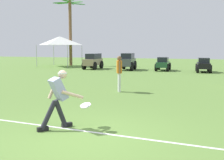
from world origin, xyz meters
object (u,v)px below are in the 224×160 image
Objects in this scene: parked_car_slot_c at (163,64)px; event_tent at (60,41)px; frisbee_thrower at (58,96)px; teammate_midfield at (119,70)px; parked_car_slot_a at (93,61)px; frisbee_in_flight at (86,105)px; parked_car_slot_d at (203,65)px; palm_tree_far_left at (70,25)px; parked_car_slot_b at (128,61)px.

event_tent is at bearing 168.98° from parked_car_slot_c.
event_tent reaches higher than frisbee_thrower.
teammate_midfield reaches higher than parked_car_slot_a.
parked_car_slot_a is at bearing 110.83° from frisbee_in_flight.
frisbee_thrower is 0.72m from frisbee_in_flight.
parked_car_slot_d is (2.87, 16.26, 0.04)m from frisbee_in_flight.
teammate_midfield is at bearing 97.23° from frisbee_in_flight.
teammate_midfield is at bearing 91.34° from frisbee_thrower.
event_tent is (-10.12, 19.12, 1.72)m from frisbee_thrower.
parked_car_slot_c is 3.16m from parked_car_slot_d.
frisbee_in_flight is at bearing -63.15° from palm_tree_far_left.
teammate_midfield is at bearing -77.42° from parked_car_slot_b.
teammate_midfield is (-0.13, 5.70, 0.15)m from frisbee_thrower.
event_tent reaches higher than frisbee_in_flight.
parked_car_slot_b is (-2.49, 11.14, -0.20)m from teammate_midfield.
parked_car_slot_a reaches higher than frisbee_in_flight.
palm_tree_far_left is (-13.02, 3.79, 3.60)m from parked_car_slot_d.
parked_car_slot_a is 0.70× the size of event_tent.
parked_car_slot_a is 1.00× the size of parked_car_slot_b.
parked_car_slot_a is (-6.32, 16.61, 0.20)m from frisbee_in_flight.
event_tent reaches higher than parked_car_slot_b.
palm_tree_far_left is (-9.48, 14.73, 3.22)m from teammate_midfield.
teammate_midfield is 0.23× the size of palm_tree_far_left.
parked_car_slot_a is at bearing -179.03° from parked_car_slot_c.
frisbee_thrower is 5.70m from teammate_midfield.
parked_car_slot_a is (-5.64, 11.29, -0.22)m from teammate_midfield.
parked_car_slot_a is at bearing 108.78° from frisbee_thrower.
parked_car_slot_c is at bearing 4.87° from parked_car_slot_b.
palm_tree_far_left is at bearing 116.85° from frisbee_in_flight.
teammate_midfield is 0.69× the size of parked_car_slot_d.
parked_car_slot_b reaches higher than parked_car_slot_a.
teammate_midfield is (-0.68, 5.32, 0.42)m from frisbee_in_flight.
parked_car_slot_d reaches higher than frisbee_in_flight.
parked_car_slot_d is (3.41, 16.64, -0.23)m from frisbee_thrower.
parked_car_slot_d is at bearing 72.03° from teammate_midfield.
frisbee_in_flight is 0.10× the size of event_tent.
teammate_midfield is 17.81m from palm_tree_far_left.
parked_car_slot_a is at bearing 177.81° from parked_car_slot_d.
teammate_midfield reaches higher than parked_car_slot_b.
palm_tree_far_left is 2.17m from event_tent.
parked_car_slot_c is at bearing 171.73° from parked_car_slot_d.
palm_tree_far_left is at bearing 161.35° from parked_car_slot_c.
parked_car_slot_d is at bearing -8.27° from parked_car_slot_c.
palm_tree_far_left reaches higher than frisbee_in_flight.
frisbee_in_flight is 0.14× the size of parked_car_slot_b.
frisbee_thrower is 0.59× the size of parked_car_slot_b.
parked_car_slot_a is 6.19m from palm_tree_far_left.
teammate_midfield reaches higher than parked_car_slot_c.
parked_car_slot_b is 6.04m from parked_car_slot_d.
teammate_midfield reaches higher than frisbee_in_flight.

